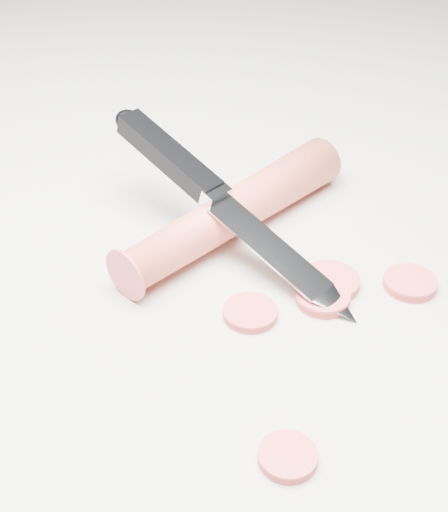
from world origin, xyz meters
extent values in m
plane|color=beige|center=(0.00, 0.00, 0.00)|extent=(2.40, 2.40, 0.00)
cylinder|color=#E84C3B|center=(0.00, 0.07, 0.02)|extent=(0.19, 0.14, 0.03)
cylinder|color=#F2444A|center=(0.05, -0.01, 0.00)|extent=(0.04, 0.04, 0.01)
cylinder|color=#F2444A|center=(0.04, -0.02, 0.00)|extent=(0.04, 0.04, 0.01)
cylinder|color=#F2444A|center=(0.10, -0.02, 0.00)|extent=(0.04, 0.04, 0.01)
cylinder|color=#F2444A|center=(-0.01, -0.03, 0.00)|extent=(0.03, 0.03, 0.01)
cylinder|color=#F2444A|center=(-0.02, -0.14, 0.00)|extent=(0.03, 0.03, 0.01)
camera|label=1|loc=(-0.11, -0.35, 0.30)|focal=50.00mm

